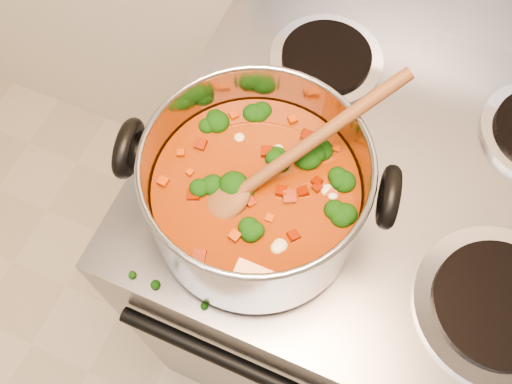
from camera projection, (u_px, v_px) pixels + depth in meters
electric_range at (354, 267)px, 1.24m from camera, size 0.72×0.66×1.08m
stockpot at (256, 193)px, 0.72m from camera, size 0.34×0.28×0.17m
wooden_spoon at (270, 171)px, 0.68m from camera, size 0.20×0.25×0.13m
cooktop_crumbs at (337, 199)px, 0.80m from camera, size 0.34×0.34×0.01m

